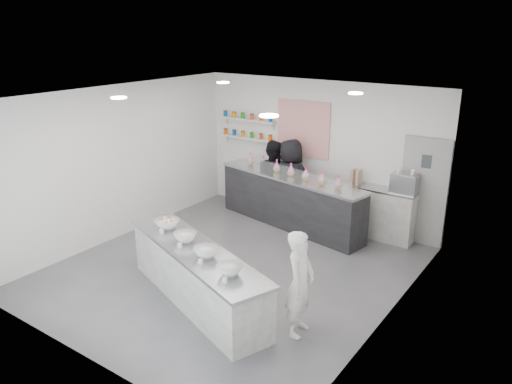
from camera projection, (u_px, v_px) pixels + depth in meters
floor at (232, 269)px, 8.71m from camera, size 6.00×6.00×0.00m
ceiling at (229, 96)px, 7.75m from camera, size 6.00×6.00×0.00m
back_wall at (317, 152)px, 10.56m from camera, size 5.50×0.00×5.50m
left_wall at (119, 163)px, 9.72m from camera, size 0.00×6.00×6.00m
right_wall at (392, 224)px, 6.74m from camera, size 0.00×6.00×6.00m
back_door at (423, 192)px, 9.44m from camera, size 0.88×0.04×2.10m
pattern_panel at (303, 129)px, 10.59m from camera, size 1.25×0.03×1.20m
jar_shelf_lower at (248, 138)px, 11.40m from camera, size 1.45×0.22×0.04m
jar_shelf_upper at (248, 119)px, 11.27m from camera, size 1.45×0.22×0.04m
preserve_jars at (247, 126)px, 11.30m from camera, size 1.45×0.10×0.56m
downlight_0 at (119, 98)px, 7.74m from camera, size 0.24×0.24×0.02m
downlight_1 at (269, 116)px, 6.22m from camera, size 0.24×0.24×0.02m
downlight_2 at (223, 82)px, 9.76m from camera, size 0.24×0.24×0.02m
downlight_3 at (356, 93)px, 8.24m from camera, size 0.24×0.24×0.02m
prep_counter at (197, 275)px, 7.57m from camera, size 3.28×1.82×0.88m
back_bar at (290, 201)px, 10.43m from camera, size 3.59×1.31×1.09m
sneeze_guard at (281, 172)px, 10.01m from camera, size 3.42×0.68×0.30m
espresso_ledge at (380, 213)px, 9.87m from camera, size 1.38×0.44×1.03m
espresso_machine at (405, 183)px, 9.40m from camera, size 0.49×0.34×0.37m
cup_stacks at (356, 177)px, 9.95m from camera, size 0.24×0.24×0.30m
prep_bowls at (195, 245)px, 7.41m from camera, size 2.33×1.24×0.15m
label_cards at (182, 262)px, 6.96m from camera, size 2.01×0.04×0.07m
cookie_bags at (291, 170)px, 10.21m from camera, size 2.54×0.64×0.28m
woman_prep at (300, 283)px, 6.70m from camera, size 0.45×0.60×1.51m
staff_left at (273, 178)px, 10.91m from camera, size 0.90×0.73×1.72m
staff_right at (290, 181)px, 10.60m from camera, size 0.93×0.66×1.80m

